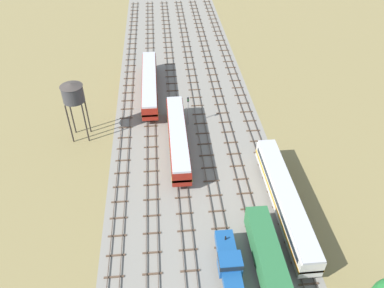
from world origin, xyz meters
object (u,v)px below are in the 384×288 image
Objects in this scene: shunter_loco_centre_near at (229,262)px; passenger_coach_left_far at (150,83)px; freight_boxcar_centre_right_nearest at (269,260)px; signal_post_nearest at (188,107)px; diesel_railcar_centre_left_midfar at (178,137)px; passenger_coach_right_mid at (285,198)px; water_tower at (73,93)px.

passenger_coach_left_far reaches higher than shunter_loco_centre_near.
shunter_loco_centre_near is (-4.54, 0.41, -0.44)m from freight_boxcar_centre_right_nearest.
shunter_loco_centre_near is 1.46× the size of signal_post_nearest.
diesel_railcar_centre_left_midfar is 3.54× the size of signal_post_nearest.
passenger_coach_right_mid is 24.73m from signal_post_nearest.
water_tower is (-30.04, 19.92, 6.13)m from passenger_coach_right_mid.
diesel_railcar_centre_left_midfar is 18.24m from water_tower.
signal_post_nearest is (18.71, 2.03, -5.09)m from water_tower.
shunter_loco_centre_near is at bearing -136.13° from passenger_coach_right_mid.
passenger_coach_right_mid is 3.80× the size of signal_post_nearest.
water_tower reaches higher than passenger_coach_right_mid.
diesel_railcar_centre_left_midfar is at bearing 132.29° from passenger_coach_right_mid.
shunter_loco_centre_near is at bearing -85.77° from signal_post_nearest.
shunter_loco_centre_near is 0.41× the size of diesel_railcar_centre_left_midfar.
diesel_railcar_centre_left_midfar reaches higher than shunter_loco_centre_near.
passenger_coach_right_mid is at bearing 43.87° from shunter_loco_centre_near.
freight_boxcar_centre_right_nearest is at bearing -5.11° from shunter_loco_centre_near.
passenger_coach_right_mid is 37.65m from passenger_coach_left_far.
freight_boxcar_centre_right_nearest is 39.16m from water_tower.
shunter_loco_centre_near is at bearing -77.73° from passenger_coach_left_far.
freight_boxcar_centre_right_nearest is at bearing -48.70° from water_tower.
water_tower reaches higher than passenger_coach_left_far.
passenger_coach_left_far is at bearing 107.91° from freight_boxcar_centre_right_nearest.
passenger_coach_left_far is 2.08× the size of water_tower.
passenger_coach_left_far is at bearing 104.11° from diesel_railcar_centre_left_midfar.
shunter_loco_centre_near is 0.38× the size of passenger_coach_right_mid.
water_tower is (-20.97, 28.63, 6.73)m from shunter_loco_centre_near.
passenger_coach_left_far is (-13.61, 42.11, 0.16)m from freight_boxcar_centre_right_nearest.
passenger_coach_right_mid reaches higher than shunter_loco_centre_near.
diesel_railcar_centre_left_midfar is (-4.53, 23.67, 0.59)m from shunter_loco_centre_near.
freight_boxcar_centre_right_nearest is 10.19m from passenger_coach_right_mid.
passenger_coach_left_far is (-9.07, 41.71, 0.60)m from shunter_loco_centre_near.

